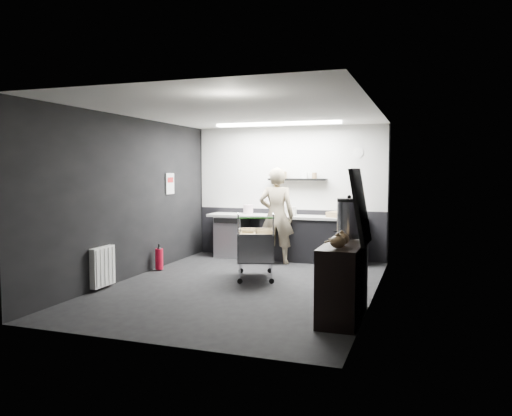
% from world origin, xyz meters
% --- Properties ---
extents(floor, '(5.50, 5.50, 0.00)m').
position_xyz_m(floor, '(0.00, 0.00, 0.00)').
color(floor, black).
rests_on(floor, ground).
extents(ceiling, '(5.50, 5.50, 0.00)m').
position_xyz_m(ceiling, '(0.00, 0.00, 2.70)').
color(ceiling, white).
rests_on(ceiling, wall_back).
extents(wall_back, '(5.50, 0.00, 5.50)m').
position_xyz_m(wall_back, '(0.00, 2.75, 1.35)').
color(wall_back, black).
rests_on(wall_back, floor).
extents(wall_front, '(5.50, 0.00, 5.50)m').
position_xyz_m(wall_front, '(0.00, -2.75, 1.35)').
color(wall_front, black).
rests_on(wall_front, floor).
extents(wall_left, '(0.00, 5.50, 5.50)m').
position_xyz_m(wall_left, '(-2.00, 0.00, 1.35)').
color(wall_left, black).
rests_on(wall_left, floor).
extents(wall_right, '(0.00, 5.50, 5.50)m').
position_xyz_m(wall_right, '(2.00, 0.00, 1.35)').
color(wall_right, black).
rests_on(wall_right, floor).
extents(kitchen_wall_panel, '(3.95, 0.02, 1.70)m').
position_xyz_m(kitchen_wall_panel, '(0.00, 2.73, 1.85)').
color(kitchen_wall_panel, silver).
rests_on(kitchen_wall_panel, wall_back).
extents(dado_panel, '(3.95, 0.02, 1.00)m').
position_xyz_m(dado_panel, '(0.00, 2.73, 0.50)').
color(dado_panel, black).
rests_on(dado_panel, wall_back).
extents(floating_shelf, '(1.20, 0.22, 0.04)m').
position_xyz_m(floating_shelf, '(0.20, 2.62, 1.62)').
color(floating_shelf, black).
rests_on(floating_shelf, wall_back).
extents(wall_clock, '(0.20, 0.03, 0.20)m').
position_xyz_m(wall_clock, '(1.40, 2.72, 2.15)').
color(wall_clock, white).
rests_on(wall_clock, wall_back).
extents(poster, '(0.02, 0.30, 0.40)m').
position_xyz_m(poster, '(-1.98, 1.30, 1.55)').
color(poster, silver).
rests_on(poster, wall_left).
extents(poster_red_band, '(0.02, 0.22, 0.10)m').
position_xyz_m(poster_red_band, '(-1.98, 1.30, 1.62)').
color(poster_red_band, '#B51616').
rests_on(poster_red_band, poster).
extents(radiator, '(0.10, 0.50, 0.60)m').
position_xyz_m(radiator, '(-1.94, -0.90, 0.35)').
color(radiator, white).
rests_on(radiator, wall_left).
extents(ceiling_strip, '(2.40, 0.20, 0.04)m').
position_xyz_m(ceiling_strip, '(0.00, 1.85, 2.67)').
color(ceiling_strip, white).
rests_on(ceiling_strip, ceiling).
extents(prep_counter, '(3.20, 0.61, 0.90)m').
position_xyz_m(prep_counter, '(0.14, 2.42, 0.46)').
color(prep_counter, black).
rests_on(prep_counter, floor).
extents(person, '(0.73, 0.54, 1.86)m').
position_xyz_m(person, '(-0.04, 1.97, 0.93)').
color(person, beige).
rests_on(person, floor).
extents(shopping_cart, '(0.89, 1.17, 1.08)m').
position_xyz_m(shopping_cart, '(-0.00, 0.60, 0.52)').
color(shopping_cart, silver).
rests_on(shopping_cart, floor).
extents(sideboard, '(0.52, 1.23, 1.84)m').
position_xyz_m(sideboard, '(1.76, -1.15, 0.58)').
color(sideboard, black).
rests_on(sideboard, floor).
extents(fire_extinguisher, '(0.14, 0.14, 0.46)m').
position_xyz_m(fire_extinguisher, '(-1.85, 0.63, 0.22)').
color(fire_extinguisher, red).
rests_on(fire_extinguisher, floor).
extents(cardboard_box, '(0.63, 0.56, 0.10)m').
position_xyz_m(cardboard_box, '(1.17, 2.37, 0.95)').
color(cardboard_box, '#967950').
rests_on(cardboard_box, prep_counter).
extents(pink_tub, '(0.20, 0.20, 0.20)m').
position_xyz_m(pink_tub, '(-0.79, 2.42, 1.00)').
color(pink_tub, silver).
rests_on(pink_tub, prep_counter).
extents(white_container, '(0.21, 0.16, 0.18)m').
position_xyz_m(white_container, '(0.13, 2.37, 0.99)').
color(white_container, white).
rests_on(white_container, prep_counter).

